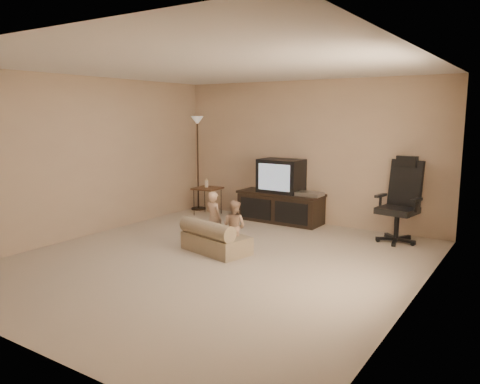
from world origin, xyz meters
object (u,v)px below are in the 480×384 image
object	(u,v)px
child_sofa	(214,239)
toddler_left	(214,219)
tv_stand	(281,196)
office_chair	(400,211)
floor_lamp	(198,142)
toddler_right	(234,226)
side_table	(207,188)

from	to	relation	value
child_sofa	toddler_left	world-z (taller)	toddler_left
toddler_left	tv_stand	bearing A→B (deg)	-79.13
office_chair	toddler_left	world-z (taller)	office_chair
floor_lamp	child_sofa	distance (m)	3.26
office_chair	toddler_right	xyz separation A→B (m)	(-1.79, -1.82, -0.10)
side_table	toddler_right	bearing A→B (deg)	-44.36
child_sofa	toddler_right	distance (m)	0.34
office_chair	tv_stand	bearing A→B (deg)	-175.94
tv_stand	toddler_left	distance (m)	1.97
side_table	floor_lamp	size ratio (longest dim) A/B	0.38
office_chair	side_table	xyz separation A→B (m)	(-3.61, -0.04, 0.04)
toddler_left	child_sofa	bearing A→B (deg)	138.35
floor_lamp	toddler_left	bearing A→B (deg)	-47.10
tv_stand	side_table	world-z (taller)	tv_stand
tv_stand	office_chair	size ratio (longest dim) A/B	1.23
office_chair	toddler_right	size ratio (longest dim) A/B	1.76
floor_lamp	toddler_left	xyz separation A→B (m)	(1.88, -2.03, -0.96)
toddler_left	side_table	bearing A→B (deg)	-38.35
floor_lamp	child_sofa	xyz separation A→B (m)	(2.04, -2.25, -1.18)
tv_stand	toddler_left	size ratio (longest dim) A/B	1.93
floor_lamp	toddler_left	size ratio (longest dim) A/B	2.29
floor_lamp	toddler_left	world-z (taller)	floor_lamp
side_table	toddler_left	world-z (taller)	toddler_left
tv_stand	office_chair	bearing A→B (deg)	-4.37
office_chair	child_sofa	world-z (taller)	office_chair
toddler_left	toddler_right	xyz separation A→B (m)	(0.38, -0.04, -0.04)
floor_lamp	child_sofa	size ratio (longest dim) A/B	1.78
office_chair	side_table	distance (m)	3.61
office_chair	toddler_left	xyz separation A→B (m)	(-2.17, -1.78, -0.05)
toddler_left	toddler_right	distance (m)	0.39
tv_stand	toddler_right	distance (m)	2.04
side_table	toddler_left	bearing A→B (deg)	-50.54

